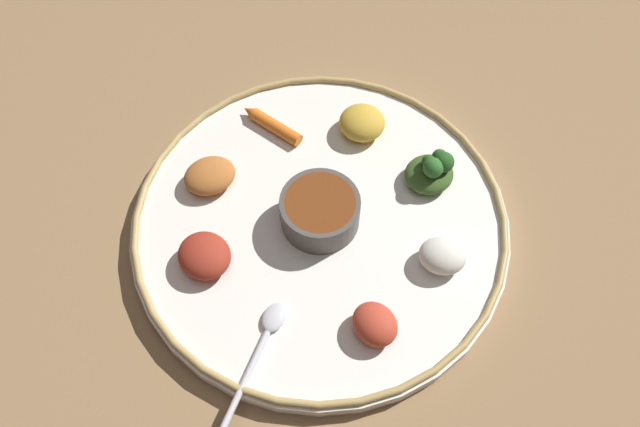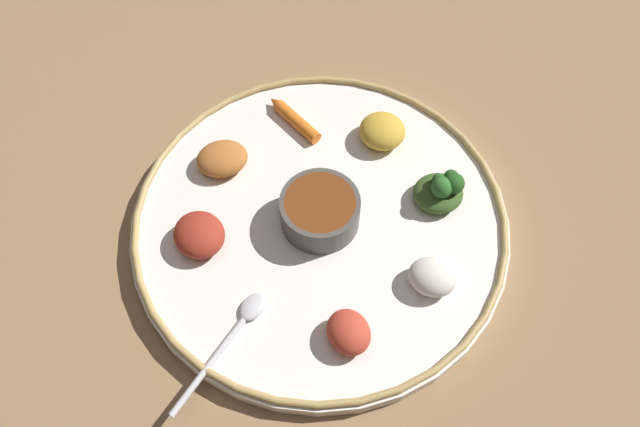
{
  "view_description": "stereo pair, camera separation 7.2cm",
  "coord_description": "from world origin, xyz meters",
  "px_view_note": "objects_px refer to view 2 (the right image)",
  "views": [
    {
      "loc": [
        0.36,
        0.07,
        0.66
      ],
      "look_at": [
        0.0,
        0.0,
        0.03
      ],
      "focal_mm": 36.16,
      "sensor_mm": 36.0,
      "label": 1
    },
    {
      "loc": [
        0.34,
        0.14,
        0.66
      ],
      "look_at": [
        0.0,
        0.0,
        0.03
      ],
      "focal_mm": 36.16,
      "sensor_mm": 36.0,
      "label": 2
    }
  ],
  "objects_px": {
    "spoon": "(234,332)",
    "greens_pile": "(441,190)",
    "center_bowl": "(320,210)",
    "carrot_near_spoon": "(294,119)"
  },
  "relations": [
    {
      "from": "center_bowl",
      "to": "greens_pile",
      "type": "xyz_separation_m",
      "value": [
        -0.08,
        0.12,
        -0.0
      ]
    },
    {
      "from": "center_bowl",
      "to": "carrot_near_spoon",
      "type": "bearing_deg",
      "value": -143.92
    },
    {
      "from": "greens_pile",
      "to": "carrot_near_spoon",
      "type": "distance_m",
      "value": 0.2
    },
    {
      "from": "carrot_near_spoon",
      "to": "spoon",
      "type": "bearing_deg",
      "value": 11.51
    },
    {
      "from": "spoon",
      "to": "greens_pile",
      "type": "bearing_deg",
      "value": 148.91
    },
    {
      "from": "center_bowl",
      "to": "greens_pile",
      "type": "height_order",
      "value": "greens_pile"
    },
    {
      "from": "center_bowl",
      "to": "carrot_near_spoon",
      "type": "relative_size",
      "value": 1.06
    },
    {
      "from": "center_bowl",
      "to": "spoon",
      "type": "height_order",
      "value": "center_bowl"
    },
    {
      "from": "spoon",
      "to": "greens_pile",
      "type": "xyz_separation_m",
      "value": [
        -0.24,
        0.14,
        0.01
      ]
    },
    {
      "from": "center_bowl",
      "to": "greens_pile",
      "type": "distance_m",
      "value": 0.14
    }
  ]
}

